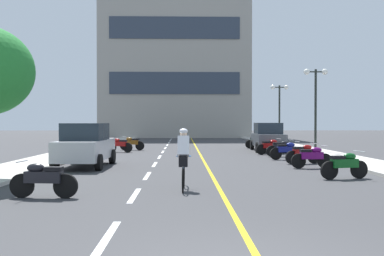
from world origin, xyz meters
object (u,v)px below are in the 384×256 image
(motorcycle_2, at_px, (345,165))
(motorcycle_9, at_px, (132,143))
(street_lamp_far, at_px, (279,100))
(motorcycle_7, at_px, (270,146))
(parked_car_near, at_px, (86,145))
(street_lamp_mid, at_px, (316,91))
(motorcycle_3, at_px, (312,157))
(motorcycle_5, at_px, (287,150))
(motorcycle_6, at_px, (282,148))
(parked_car_mid, at_px, (268,137))
(motorcycle_8, at_px, (120,145))
(motorcycle_4, at_px, (303,153))
(motorcycle_1, at_px, (43,179))
(motorcycle_10, at_px, (257,142))
(cyclist_rider, at_px, (183,157))

(motorcycle_2, height_order, motorcycle_9, same)
(street_lamp_far, bearing_deg, motorcycle_7, -105.63)
(parked_car_near, distance_m, motorcycle_7, 11.26)
(street_lamp_far, distance_m, motorcycle_7, 10.72)
(street_lamp_mid, bearing_deg, motorcycle_9, 166.55)
(motorcycle_3, relative_size, motorcycle_7, 1.01)
(street_lamp_mid, xyz_separation_m, motorcycle_5, (-2.90, -4.72, -3.30))
(motorcycle_6, distance_m, motorcycle_7, 1.60)
(parked_car_mid, xyz_separation_m, motorcycle_7, (-0.43, -2.86, -0.44))
(parked_car_near, height_order, motorcycle_8, parked_car_near)
(motorcycle_8, bearing_deg, motorcycle_7, -12.62)
(parked_car_near, height_order, motorcycle_4, parked_car_near)
(motorcycle_1, distance_m, motorcycle_9, 18.00)
(motorcycle_3, distance_m, motorcycle_10, 13.30)
(motorcycle_1, bearing_deg, motorcycle_5, 50.79)
(motorcycle_4, xyz_separation_m, motorcycle_6, (-0.04, 3.99, 0.00))
(motorcycle_3, bearing_deg, motorcycle_8, 133.99)
(parked_car_mid, height_order, motorcycle_1, parked_car_mid)
(motorcycle_7, bearing_deg, parked_car_mid, 81.46)
(parked_car_near, bearing_deg, motorcycle_7, 36.02)
(motorcycle_5, bearing_deg, street_lamp_mid, 58.42)
(motorcycle_7, relative_size, motorcycle_8, 1.03)
(street_lamp_mid, relative_size, motorcycle_3, 2.92)
(street_lamp_mid, relative_size, motorcycle_7, 2.96)
(street_lamp_mid, relative_size, cyclist_rider, 2.81)
(motorcycle_8, bearing_deg, motorcycle_2, -54.01)
(parked_car_near, bearing_deg, street_lamp_mid, 33.09)
(motorcycle_2, xyz_separation_m, motorcycle_6, (0.04, 9.09, 0.00))
(parked_car_near, relative_size, motorcycle_8, 2.59)
(street_lamp_far, xyz_separation_m, motorcycle_5, (-2.65, -13.31, -3.15))
(motorcycle_3, bearing_deg, motorcycle_9, 126.87)
(motorcycle_1, height_order, cyclist_rider, cyclist_rider)
(motorcycle_3, relative_size, motorcycle_8, 1.04)
(street_lamp_mid, distance_m, motorcycle_5, 6.45)
(motorcycle_5, distance_m, motorcycle_10, 9.32)
(street_lamp_mid, height_order, parked_car_mid, street_lamp_mid)
(motorcycle_5, distance_m, motorcycle_7, 3.45)
(motorcycle_3, distance_m, cyclist_rider, 7.42)
(motorcycle_9, bearing_deg, parked_car_near, -93.64)
(street_lamp_far, distance_m, motorcycle_2, 20.92)
(motorcycle_5, relative_size, motorcycle_6, 1.00)
(motorcycle_10, distance_m, cyclist_rider, 19.32)
(motorcycle_9, bearing_deg, motorcycle_7, -25.47)
(motorcycle_10, bearing_deg, parked_car_near, -126.82)
(street_lamp_mid, distance_m, motorcycle_6, 5.14)
(street_lamp_mid, bearing_deg, motorcycle_2, -103.03)
(parked_car_mid, height_order, motorcycle_9, parked_car_mid)
(motorcycle_5, relative_size, motorcycle_9, 1.02)
(motorcycle_2, xyz_separation_m, motorcycle_5, (-0.14, 7.21, 0.00))
(motorcycle_9, bearing_deg, street_lamp_far, 27.63)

